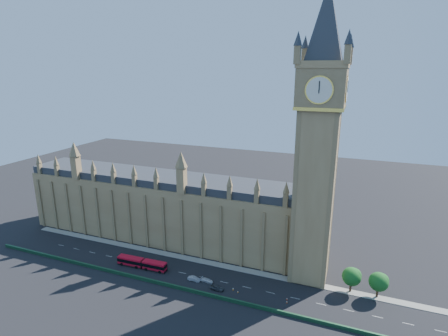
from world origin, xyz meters
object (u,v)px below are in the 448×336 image
(red_bus, at_px, (142,263))
(car_grey, at_px, (217,288))
(car_silver, at_px, (194,279))
(car_white, at_px, (207,280))

(red_bus, relative_size, car_grey, 4.21)
(car_grey, relative_size, car_silver, 1.03)
(car_grey, xyz_separation_m, car_white, (-4.82, 2.85, -0.14))
(car_grey, height_order, car_silver, car_grey)
(car_silver, xyz_separation_m, car_white, (4.39, 0.85, -0.09))
(red_bus, xyz_separation_m, car_grey, (30.59, -2.70, -0.94))
(car_grey, bearing_deg, red_bus, 88.76)
(red_bus, relative_size, car_white, 4.38)
(red_bus, distance_m, car_silver, 21.41)
(red_bus, height_order, car_white, red_bus)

